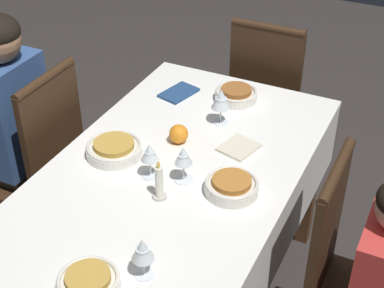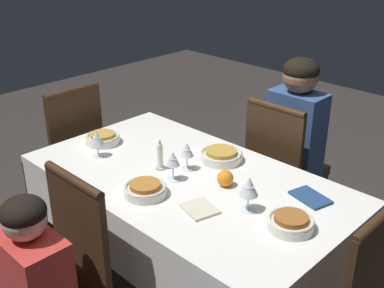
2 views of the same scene
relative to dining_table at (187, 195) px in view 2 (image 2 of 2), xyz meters
name	(u,v)px [view 2 (image 2 of 2)]	position (x,y,z in m)	size (l,w,h in m)	color
dining_table	(187,195)	(0.00, 0.00, 0.00)	(1.52, 0.86, 0.77)	white
chair_north	(281,176)	(0.07, 0.68, -0.13)	(0.38, 0.39, 0.99)	#382314
chair_south	(62,287)	(-0.02, -0.68, -0.13)	(0.38, 0.39, 0.99)	#382314
chair_west	(70,156)	(-1.01, -0.01, -0.13)	(0.39, 0.38, 0.99)	#382314
person_adult_denim	(298,145)	(0.07, 0.83, 0.01)	(0.30, 0.34, 1.20)	#4C4233
bowl_north	(222,156)	(0.00, 0.24, 0.13)	(0.21, 0.21, 0.06)	silver
wine_glass_north	(187,151)	(-0.05, 0.05, 0.20)	(0.07, 0.07, 0.14)	white
bowl_south	(145,189)	(-0.01, -0.24, 0.13)	(0.19, 0.19, 0.06)	silver
wine_glass_south	(173,160)	(-0.03, -0.06, 0.20)	(0.07, 0.07, 0.14)	white
bowl_east	(291,222)	(0.57, -0.02, 0.13)	(0.18, 0.18, 0.06)	silver
wine_glass_east	(249,187)	(0.38, -0.03, 0.21)	(0.08, 0.08, 0.15)	white
bowl_west	(103,138)	(-0.59, -0.05, 0.13)	(0.18, 0.18, 0.06)	silver
wine_glass_west	(97,138)	(-0.47, -0.16, 0.20)	(0.07, 0.07, 0.14)	white
candle_centerpiece	(160,158)	(-0.15, -0.03, 0.16)	(0.05, 0.05, 0.15)	beige
orange_fruit	(225,178)	(0.18, 0.06, 0.14)	(0.07, 0.07, 0.07)	orange
napkin_red_folded	(200,209)	(0.24, -0.17, 0.11)	(0.16, 0.15, 0.01)	beige
napkin_spare_side	(310,197)	(0.51, 0.23, 0.11)	(0.19, 0.14, 0.01)	navy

